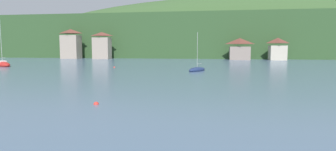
{
  "coord_description": "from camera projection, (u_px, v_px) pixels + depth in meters",
  "views": [
    {
      "loc": [
        4.1,
        28.72,
        4.52
      ],
      "look_at": [
        0.0,
        53.62,
        1.97
      ],
      "focal_mm": 30.47,
      "sensor_mm": 36.0,
      "label": 1
    }
  ],
  "objects": [
    {
      "name": "shore_building_westcentral",
      "position": [
        102.0,
        46.0,
        106.54
      ],
      "size": [
        6.49,
        4.29,
        9.98
      ],
      "color": "gray",
      "rests_on": "ground_plane"
    },
    {
      "name": "shore_building_eastcentral",
      "position": [
        278.0,
        49.0,
        97.12
      ],
      "size": [
        5.57,
        5.66,
        7.58
      ],
      "color": "#BCB29E",
      "rests_on": "ground_plane"
    },
    {
      "name": "wooded_hillside",
      "position": [
        232.0,
        41.0,
        138.17
      ],
      "size": [
        352.0,
        59.52,
        47.27
      ],
      "color": "#2D4C28",
      "rests_on": "ground_plane"
    },
    {
      "name": "sailboat_far_1",
      "position": [
        2.0,
        65.0,
        66.53
      ],
      "size": [
        7.38,
        6.02,
        11.23
      ],
      "rotation": [
        0.0,
        0.0,
        2.55
      ],
      "color": "red",
      "rests_on": "ground_plane"
    },
    {
      "name": "sailboat_far_0",
      "position": [
        197.0,
        70.0,
        53.19
      ],
      "size": [
        3.79,
        5.17,
        7.48
      ],
      "rotation": [
        0.0,
        0.0,
        4.23
      ],
      "color": "navy",
      "rests_on": "ground_plane"
    },
    {
      "name": "mooring_buoy_mid",
      "position": [
        114.0,
        67.0,
        62.46
      ],
      "size": [
        0.41,
        0.41,
        0.41
      ],
      "primitive_type": "sphere",
      "color": "red",
      "rests_on": "ground_plane"
    },
    {
      "name": "shore_building_west",
      "position": [
        71.0,
        44.0,
        108.8
      ],
      "size": [
        7.02,
        4.91,
        11.23
      ],
      "color": "gray",
      "rests_on": "ground_plane"
    },
    {
      "name": "shore_building_central",
      "position": [
        240.0,
        49.0,
        99.42
      ],
      "size": [
        7.24,
        6.22,
        7.55
      ],
      "color": "gray",
      "rests_on": "ground_plane"
    },
    {
      "name": "mooring_buoy_far",
      "position": [
        96.0,
        104.0,
        22.46
      ],
      "size": [
        0.43,
        0.43,
        0.43
      ],
      "primitive_type": "sphere",
      "color": "red",
      "rests_on": "ground_plane"
    }
  ]
}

